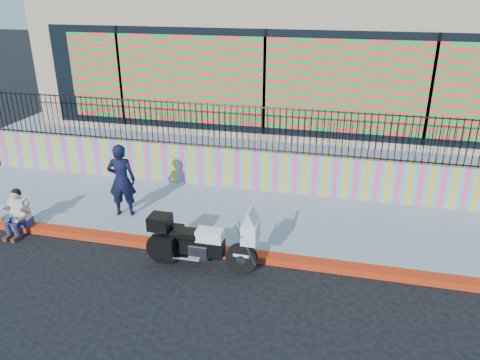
% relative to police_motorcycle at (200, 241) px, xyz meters
% --- Properties ---
extents(ground, '(90.00, 90.00, 0.00)m').
position_rel_police_motorcycle_xyz_m(ground, '(0.38, 0.51, -0.59)').
color(ground, black).
rests_on(ground, ground).
extents(red_curb, '(16.00, 0.30, 0.15)m').
position_rel_police_motorcycle_xyz_m(red_curb, '(0.38, 0.51, -0.52)').
color(red_curb, red).
rests_on(red_curb, ground).
extents(sidewalk, '(16.00, 3.00, 0.15)m').
position_rel_police_motorcycle_xyz_m(sidewalk, '(0.38, 2.16, -0.52)').
color(sidewalk, '#858EA0').
rests_on(sidewalk, ground).
extents(mural_wall, '(16.00, 0.20, 1.10)m').
position_rel_police_motorcycle_xyz_m(mural_wall, '(0.38, 3.76, 0.11)').
color(mural_wall, '#FD427F').
rests_on(mural_wall, sidewalk).
extents(metal_fence, '(15.80, 0.04, 1.20)m').
position_rel_police_motorcycle_xyz_m(metal_fence, '(0.38, 3.76, 1.26)').
color(metal_fence, black).
rests_on(metal_fence, mural_wall).
extents(elevated_platform, '(16.00, 10.00, 1.25)m').
position_rel_police_motorcycle_xyz_m(elevated_platform, '(0.38, 8.86, 0.03)').
color(elevated_platform, '#858EA0').
rests_on(elevated_platform, ground).
extents(storefront_building, '(14.00, 8.06, 4.00)m').
position_rel_police_motorcycle_xyz_m(storefront_building, '(0.38, 8.64, 2.66)').
color(storefront_building, tan).
rests_on(storefront_building, elevated_platform).
extents(police_motorcycle, '(2.27, 0.75, 1.41)m').
position_rel_police_motorcycle_xyz_m(police_motorcycle, '(0.00, 0.00, 0.00)').
color(police_motorcycle, black).
rests_on(police_motorcycle, ground).
extents(police_officer, '(0.73, 0.57, 1.78)m').
position_rel_police_motorcycle_xyz_m(police_officer, '(-2.42, 1.53, 0.45)').
color(police_officer, black).
rests_on(police_officer, sidewalk).
extents(seated_man, '(0.54, 0.71, 1.06)m').
position_rel_police_motorcycle_xyz_m(seated_man, '(-4.44, 0.27, -0.14)').
color(seated_man, navy).
rests_on(seated_man, ground).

